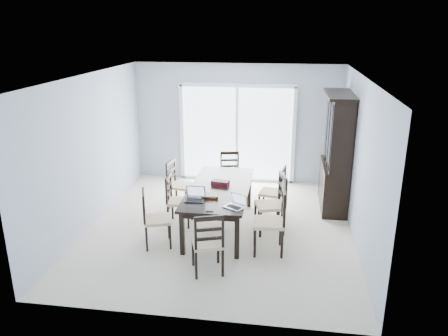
{
  "coord_description": "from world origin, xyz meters",
  "views": [
    {
      "loc": [
        1.08,
        -6.82,
        3.38
      ],
      "look_at": [
        0.08,
        0.0,
        1.1
      ],
      "focal_mm": 35.0,
      "sensor_mm": 36.0,
      "label": 1
    }
  ],
  "objects_px": {
    "dining_table": "(220,192)",
    "chair_left_mid": "(175,195)",
    "chair_left_near": "(151,213)",
    "chair_left_far": "(176,179)",
    "china_hutch": "(336,153)",
    "chair_end_near": "(208,237)",
    "game_box": "(220,183)",
    "hot_tub": "(218,147)",
    "laptop_dark": "(195,198)",
    "chair_right_near": "(276,214)",
    "chair_right_mid": "(276,197)",
    "chair_right_far": "(277,186)",
    "chair_end_far": "(230,169)",
    "laptop_silver": "(234,205)",
    "cell_phone": "(210,211)"
  },
  "relations": [
    {
      "from": "chair_left_mid",
      "to": "laptop_silver",
      "type": "bearing_deg",
      "value": 50.27
    },
    {
      "from": "chair_left_mid",
      "to": "laptop_dark",
      "type": "distance_m",
      "value": 0.89
    },
    {
      "from": "chair_right_far",
      "to": "laptop_dark",
      "type": "height_order",
      "value": "chair_right_far"
    },
    {
      "from": "chair_left_near",
      "to": "chair_left_far",
      "type": "height_order",
      "value": "chair_left_near"
    },
    {
      "from": "chair_right_far",
      "to": "laptop_silver",
      "type": "height_order",
      "value": "chair_right_far"
    },
    {
      "from": "chair_left_mid",
      "to": "chair_right_mid",
      "type": "relative_size",
      "value": 0.89
    },
    {
      "from": "chair_left_near",
      "to": "laptop_silver",
      "type": "bearing_deg",
      "value": 69.61
    },
    {
      "from": "chair_left_mid",
      "to": "hot_tub",
      "type": "bearing_deg",
      "value": 173.94
    },
    {
      "from": "chair_left_mid",
      "to": "chair_end_far",
      "type": "relative_size",
      "value": 1.0
    },
    {
      "from": "chair_left_mid",
      "to": "chair_end_far",
      "type": "distance_m",
      "value": 1.72
    },
    {
      "from": "dining_table",
      "to": "laptop_silver",
      "type": "distance_m",
      "value": 0.9
    },
    {
      "from": "chair_right_far",
      "to": "chair_right_near",
      "type": "bearing_deg",
      "value": -169.67
    },
    {
      "from": "hot_tub",
      "to": "laptop_dark",
      "type": "bearing_deg",
      "value": -85.89
    },
    {
      "from": "chair_end_near",
      "to": "cell_phone",
      "type": "bearing_deg",
      "value": 78.61
    },
    {
      "from": "chair_left_mid",
      "to": "chair_right_mid",
      "type": "distance_m",
      "value": 1.75
    },
    {
      "from": "chair_right_near",
      "to": "chair_left_near",
      "type": "bearing_deg",
      "value": 87.83
    },
    {
      "from": "chair_left_mid",
      "to": "chair_end_near",
      "type": "height_order",
      "value": "chair_end_near"
    },
    {
      "from": "chair_left_far",
      "to": "chair_end_near",
      "type": "bearing_deg",
      "value": 33.92
    },
    {
      "from": "chair_left_near",
      "to": "laptop_silver",
      "type": "relative_size",
      "value": 3.06
    },
    {
      "from": "laptop_silver",
      "to": "cell_phone",
      "type": "xyz_separation_m",
      "value": [
        -0.34,
        -0.18,
        -0.04
      ]
    },
    {
      "from": "chair_left_far",
      "to": "game_box",
      "type": "relative_size",
      "value": 3.55
    },
    {
      "from": "dining_table",
      "to": "chair_left_mid",
      "type": "distance_m",
      "value": 0.81
    },
    {
      "from": "laptop_silver",
      "to": "hot_tub",
      "type": "bearing_deg",
      "value": 133.78
    },
    {
      "from": "chair_left_near",
      "to": "hot_tub",
      "type": "distance_m",
      "value": 4.37
    },
    {
      "from": "china_hutch",
      "to": "laptop_silver",
      "type": "height_order",
      "value": "china_hutch"
    },
    {
      "from": "chair_left_mid",
      "to": "chair_end_far",
      "type": "xyz_separation_m",
      "value": [
        0.77,
        1.54,
        -0.0
      ]
    },
    {
      "from": "dining_table",
      "to": "china_hutch",
      "type": "bearing_deg",
      "value": 31.71
    },
    {
      "from": "chair_left_near",
      "to": "chair_left_far",
      "type": "relative_size",
      "value": 1.01
    },
    {
      "from": "cell_phone",
      "to": "hot_tub",
      "type": "xyz_separation_m",
      "value": [
        -0.61,
        4.57,
        -0.29
      ]
    },
    {
      "from": "chair_right_near",
      "to": "chair_right_mid",
      "type": "xyz_separation_m",
      "value": [
        -0.02,
        0.72,
        -0.01
      ]
    },
    {
      "from": "chair_right_far",
      "to": "chair_end_far",
      "type": "relative_size",
      "value": 1.05
    },
    {
      "from": "laptop_dark",
      "to": "chair_left_mid",
      "type": "bearing_deg",
      "value": 124.98
    },
    {
      "from": "laptop_silver",
      "to": "chair_left_near",
      "type": "bearing_deg",
      "value": -149.8
    },
    {
      "from": "dining_table",
      "to": "chair_left_mid",
      "type": "xyz_separation_m",
      "value": [
        -0.8,
        0.05,
        -0.12
      ]
    },
    {
      "from": "chair_left_far",
      "to": "chair_right_far",
      "type": "distance_m",
      "value": 1.93
    },
    {
      "from": "chair_left_mid",
      "to": "game_box",
      "type": "relative_size",
      "value": 3.47
    },
    {
      "from": "hot_tub",
      "to": "chair_right_mid",
      "type": "bearing_deg",
      "value": -66.43
    },
    {
      "from": "dining_table",
      "to": "chair_right_far",
      "type": "relative_size",
      "value": 2.01
    },
    {
      "from": "dining_table",
      "to": "laptop_silver",
      "type": "bearing_deg",
      "value": -66.86
    },
    {
      "from": "chair_end_near",
      "to": "laptop_dark",
      "type": "bearing_deg",
      "value": 94.26
    },
    {
      "from": "chair_right_near",
      "to": "cell_phone",
      "type": "relative_size",
      "value": 11.26
    },
    {
      "from": "hot_tub",
      "to": "china_hutch",
      "type": "bearing_deg",
      "value": -41.49
    },
    {
      "from": "cell_phone",
      "to": "china_hutch",
      "type": "bearing_deg",
      "value": 43.97
    },
    {
      "from": "game_box",
      "to": "hot_tub",
      "type": "relative_size",
      "value": 0.14
    },
    {
      "from": "chair_right_near",
      "to": "chair_end_near",
      "type": "xyz_separation_m",
      "value": [
        -0.9,
        -0.8,
        -0.05
      ]
    },
    {
      "from": "dining_table",
      "to": "chair_right_far",
      "type": "xyz_separation_m",
      "value": [
        0.95,
        0.65,
        -0.09
      ]
    },
    {
      "from": "chair_left_far",
      "to": "laptop_dark",
      "type": "distance_m",
      "value": 1.62
    },
    {
      "from": "laptop_dark",
      "to": "chair_right_mid",
      "type": "bearing_deg",
      "value": 26.49
    },
    {
      "from": "chair_left_far",
      "to": "laptop_dark",
      "type": "height_order",
      "value": "chair_left_far"
    },
    {
      "from": "chair_left_far",
      "to": "chair_right_far",
      "type": "bearing_deg",
      "value": 94.54
    }
  ]
}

